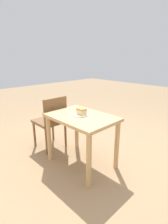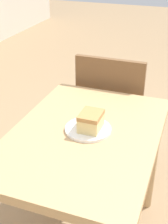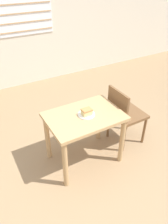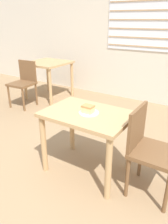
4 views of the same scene
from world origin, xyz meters
name	(u,v)px [view 1 (image 1 of 4)]	position (x,y,z in m)	size (l,w,h in m)	color
ground_plane	(110,154)	(0.00, 0.00, 0.00)	(14.00, 14.00, 0.00)	#997A56
dining_table_near	(82,125)	(0.13, 0.47, 0.57)	(0.88, 0.62, 0.70)	tan
chair_near_window	(51,120)	(0.77, 0.51, 0.48)	(0.42, 0.42, 0.86)	brown
plate	(81,115)	(0.15, 0.46, 0.71)	(0.20, 0.20, 0.01)	white
cake_slice	(82,111)	(0.15, 0.45, 0.75)	(0.11, 0.09, 0.08)	#E0C67F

